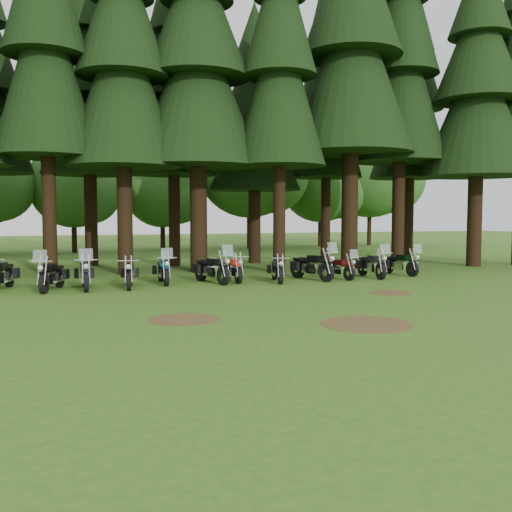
{
  "coord_description": "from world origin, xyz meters",
  "views": [
    {
      "loc": [
        -5.84,
        -15.84,
        2.6
      ],
      "look_at": [
        1.3,
        5.0,
        1.0
      ],
      "focal_mm": 40.0,
      "sensor_mm": 36.0,
      "label": 1
    }
  ],
  "objects_px": {
    "motorcycle_9": "(338,269)",
    "motorcycle_11": "(400,264)",
    "motorcycle_5": "(212,270)",
    "motorcycle_6": "(233,270)",
    "motorcycle_1": "(52,276)",
    "motorcycle_0": "(2,275)",
    "motorcycle_10": "(372,266)",
    "motorcycle_4": "(163,271)",
    "motorcycle_8": "(312,267)",
    "motorcycle_2": "(85,275)",
    "motorcycle_7": "(277,271)",
    "motorcycle_3": "(129,275)"
  },
  "relations": [
    {
      "from": "motorcycle_4",
      "to": "motorcycle_10",
      "type": "height_order",
      "value": "motorcycle_10"
    },
    {
      "from": "motorcycle_0",
      "to": "motorcycle_1",
      "type": "height_order",
      "value": "motorcycle_0"
    },
    {
      "from": "motorcycle_1",
      "to": "motorcycle_8",
      "type": "height_order",
      "value": "motorcycle_8"
    },
    {
      "from": "motorcycle_7",
      "to": "motorcycle_5",
      "type": "bearing_deg",
      "value": -178.22
    },
    {
      "from": "motorcycle_9",
      "to": "motorcycle_10",
      "type": "relative_size",
      "value": 0.86
    },
    {
      "from": "motorcycle_1",
      "to": "motorcycle_10",
      "type": "distance_m",
      "value": 12.46
    },
    {
      "from": "motorcycle_9",
      "to": "motorcycle_4",
      "type": "bearing_deg",
      "value": 160.46
    },
    {
      "from": "motorcycle_2",
      "to": "motorcycle_10",
      "type": "bearing_deg",
      "value": 0.11
    },
    {
      "from": "motorcycle_4",
      "to": "motorcycle_7",
      "type": "relative_size",
      "value": 1.09
    },
    {
      "from": "motorcycle_7",
      "to": "motorcycle_9",
      "type": "relative_size",
      "value": 1.04
    },
    {
      "from": "motorcycle_2",
      "to": "motorcycle_11",
      "type": "distance_m",
      "value": 13.04
    },
    {
      "from": "motorcycle_0",
      "to": "motorcycle_2",
      "type": "relative_size",
      "value": 1.04
    },
    {
      "from": "motorcycle_6",
      "to": "motorcycle_8",
      "type": "relative_size",
      "value": 0.89
    },
    {
      "from": "motorcycle_4",
      "to": "motorcycle_6",
      "type": "distance_m",
      "value": 2.69
    },
    {
      "from": "motorcycle_2",
      "to": "motorcycle_4",
      "type": "xyz_separation_m",
      "value": [
        2.86,
        0.72,
        -0.03
      ]
    },
    {
      "from": "motorcycle_1",
      "to": "motorcycle_6",
      "type": "xyz_separation_m",
      "value": [
        6.64,
        0.6,
        -0.04
      ]
    },
    {
      "from": "motorcycle_8",
      "to": "motorcycle_11",
      "type": "distance_m",
      "value": 4.39
    },
    {
      "from": "motorcycle_5",
      "to": "motorcycle_6",
      "type": "distance_m",
      "value": 0.96
    },
    {
      "from": "motorcycle_0",
      "to": "motorcycle_10",
      "type": "bearing_deg",
      "value": 8.12
    },
    {
      "from": "motorcycle_6",
      "to": "motorcycle_7",
      "type": "distance_m",
      "value": 1.74
    },
    {
      "from": "motorcycle_9",
      "to": "motorcycle_10",
      "type": "distance_m",
      "value": 1.57
    },
    {
      "from": "motorcycle_2",
      "to": "motorcycle_7",
      "type": "relative_size",
      "value": 1.14
    },
    {
      "from": "motorcycle_8",
      "to": "motorcycle_9",
      "type": "bearing_deg",
      "value": -21.19
    },
    {
      "from": "motorcycle_11",
      "to": "motorcycle_7",
      "type": "bearing_deg",
      "value": 177.22
    },
    {
      "from": "motorcycle_0",
      "to": "motorcycle_10",
      "type": "distance_m",
      "value": 14.09
    },
    {
      "from": "motorcycle_4",
      "to": "motorcycle_9",
      "type": "relative_size",
      "value": 1.13
    },
    {
      "from": "motorcycle_9",
      "to": "motorcycle_8",
      "type": "bearing_deg",
      "value": 163.36
    },
    {
      "from": "motorcycle_4",
      "to": "motorcycle_11",
      "type": "bearing_deg",
      "value": 0.87
    },
    {
      "from": "motorcycle_1",
      "to": "motorcycle_6",
      "type": "bearing_deg",
      "value": 22.9
    },
    {
      "from": "motorcycle_2",
      "to": "motorcycle_8",
      "type": "relative_size",
      "value": 0.97
    },
    {
      "from": "motorcycle_5",
      "to": "motorcycle_6",
      "type": "xyz_separation_m",
      "value": [
        0.91,
        0.28,
        -0.06
      ]
    },
    {
      "from": "motorcycle_11",
      "to": "motorcycle_9",
      "type": "bearing_deg",
      "value": -179.92
    },
    {
      "from": "motorcycle_2",
      "to": "motorcycle_9",
      "type": "distance_m",
      "value": 9.8
    },
    {
      "from": "motorcycle_11",
      "to": "motorcycle_1",
      "type": "bearing_deg",
      "value": 173.09
    },
    {
      "from": "motorcycle_6",
      "to": "motorcycle_11",
      "type": "xyz_separation_m",
      "value": [
        7.49,
        -0.11,
        0.02
      ]
    },
    {
      "from": "motorcycle_7",
      "to": "motorcycle_10",
      "type": "xyz_separation_m",
      "value": [
        4.25,
        0.17,
        0.05
      ]
    },
    {
      "from": "motorcycle_8",
      "to": "motorcycle_10",
      "type": "height_order",
      "value": "motorcycle_8"
    },
    {
      "from": "motorcycle_1",
      "to": "motorcycle_10",
      "type": "height_order",
      "value": "motorcycle_1"
    },
    {
      "from": "motorcycle_3",
      "to": "motorcycle_10",
      "type": "height_order",
      "value": "motorcycle_10"
    },
    {
      "from": "motorcycle_4",
      "to": "motorcycle_10",
      "type": "xyz_separation_m",
      "value": [
        8.51,
        -0.7,
        0.01
      ]
    },
    {
      "from": "motorcycle_1",
      "to": "motorcycle_10",
      "type": "bearing_deg",
      "value": 17.83
    },
    {
      "from": "motorcycle_2",
      "to": "motorcycle_4",
      "type": "height_order",
      "value": "motorcycle_2"
    },
    {
      "from": "motorcycle_3",
      "to": "motorcycle_10",
      "type": "xyz_separation_m",
      "value": [
        9.85,
        0.06,
        0.03
      ]
    },
    {
      "from": "motorcycle_4",
      "to": "motorcycle_5",
      "type": "height_order",
      "value": "motorcycle_5"
    },
    {
      "from": "motorcycle_4",
      "to": "motorcycle_11",
      "type": "height_order",
      "value": "motorcycle_4"
    },
    {
      "from": "motorcycle_1",
      "to": "motorcycle_6",
      "type": "height_order",
      "value": "motorcycle_1"
    },
    {
      "from": "motorcycle_10",
      "to": "motorcycle_11",
      "type": "relative_size",
      "value": 1.04
    },
    {
      "from": "motorcycle_1",
      "to": "motorcycle_6",
      "type": "distance_m",
      "value": 6.66
    },
    {
      "from": "motorcycle_9",
      "to": "motorcycle_11",
      "type": "xyz_separation_m",
      "value": [
        3.23,
        0.51,
        0.05
      ]
    },
    {
      "from": "motorcycle_1",
      "to": "motorcycle_5",
      "type": "height_order",
      "value": "motorcycle_5"
    }
  ]
}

